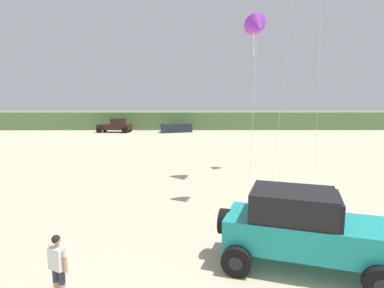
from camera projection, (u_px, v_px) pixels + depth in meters
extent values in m
cube|color=#567A47|center=(190.00, 120.00, 51.70)|extent=(90.00, 6.68, 2.64)
cube|color=teal|center=(304.00, 234.00, 9.22)|extent=(4.76, 3.13, 0.90)
cube|color=teal|center=(370.00, 229.00, 8.66)|extent=(1.58, 1.95, 0.12)
cube|color=black|center=(293.00, 204.00, 9.20)|extent=(2.74, 2.39, 0.80)
cube|color=black|center=(339.00, 210.00, 8.84)|extent=(0.62, 1.62, 0.72)
cylinder|color=black|center=(225.00, 221.00, 9.91)|extent=(0.53, 0.83, 0.77)
cylinder|color=black|center=(364.00, 247.00, 9.74)|extent=(0.89, 0.55, 0.84)
cylinder|color=black|center=(364.00, 247.00, 9.74)|extent=(0.46, 0.42, 0.38)
cylinder|color=black|center=(381.00, 284.00, 7.80)|extent=(0.89, 0.55, 0.84)
cylinder|color=black|center=(381.00, 284.00, 7.80)|extent=(0.46, 0.42, 0.38)
cylinder|color=black|center=(248.00, 232.00, 10.81)|extent=(0.89, 0.55, 0.84)
cylinder|color=black|center=(248.00, 232.00, 10.81)|extent=(0.46, 0.42, 0.38)
cylinder|color=black|center=(237.00, 261.00, 8.87)|extent=(0.89, 0.55, 0.84)
cylinder|color=black|center=(237.00, 261.00, 8.87)|extent=(0.46, 0.42, 0.38)
cylinder|color=#2D3347|center=(56.00, 274.00, 7.80)|extent=(0.15, 0.15, 0.36)
cylinder|color=#2D3347|center=(62.00, 277.00, 7.70)|extent=(0.15, 0.15, 0.36)
cube|color=silver|center=(58.00, 258.00, 7.68)|extent=(0.48, 0.42, 0.54)
cylinder|color=tan|center=(50.00, 256.00, 7.80)|extent=(0.09, 0.09, 0.56)
cylinder|color=silver|center=(50.00, 248.00, 7.78)|extent=(0.11, 0.11, 0.16)
cylinder|color=tan|center=(65.00, 261.00, 7.57)|extent=(0.09, 0.09, 0.56)
cylinder|color=silver|center=(65.00, 253.00, 7.54)|extent=(0.11, 0.11, 0.16)
cylinder|color=tan|center=(57.00, 246.00, 7.64)|extent=(0.10, 0.10, 0.08)
sphere|color=tan|center=(57.00, 240.00, 7.62)|extent=(0.21, 0.21, 0.21)
sphere|color=black|center=(56.00, 239.00, 7.60)|extent=(0.21, 0.21, 0.21)
cube|color=black|center=(115.00, 127.00, 45.58)|extent=(4.81, 2.50, 0.76)
cube|color=black|center=(118.00, 121.00, 45.40)|extent=(1.83, 2.00, 0.84)
cylinder|color=black|center=(130.00, 129.00, 46.43)|extent=(0.79, 0.36, 0.76)
cylinder|color=black|center=(125.00, 131.00, 44.37)|extent=(0.79, 0.36, 0.76)
cylinder|color=black|center=(105.00, 129.00, 46.90)|extent=(0.79, 0.36, 0.76)
cylinder|color=black|center=(99.00, 130.00, 44.84)|extent=(0.79, 0.36, 0.76)
cube|color=#1E232D|center=(176.00, 128.00, 45.68)|extent=(4.52, 2.93, 1.20)
cone|color=purple|center=(258.00, 27.00, 13.93)|extent=(1.44, 1.38, 1.44)
cylinder|color=white|center=(254.00, 44.00, 14.02)|extent=(0.05, 0.15, 0.96)
cylinder|color=silver|center=(253.00, 120.00, 13.00)|extent=(0.79, 3.01, 7.82)
cylinder|color=silver|center=(320.00, 46.00, 18.01)|extent=(1.66, 4.91, 15.27)
cylinder|color=silver|center=(289.00, 39.00, 17.23)|extent=(1.57, 1.03, 15.85)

